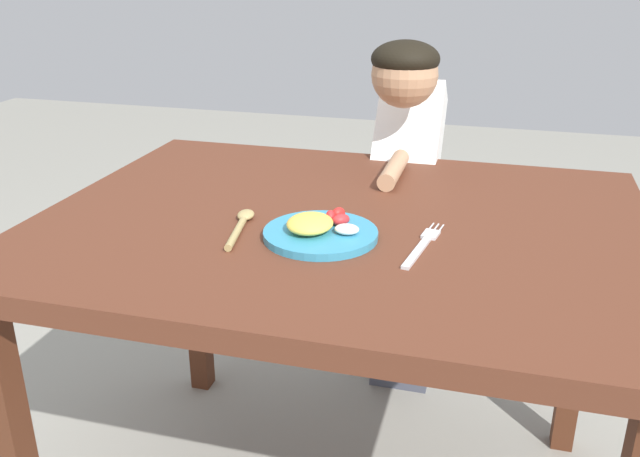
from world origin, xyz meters
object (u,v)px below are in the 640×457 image
object	(u,v)px
fork	(423,245)
spoon	(241,224)
plate	(320,231)
person	(405,211)

from	to	relation	value
fork	spoon	distance (m)	0.34
plate	spoon	distance (m)	0.16
fork	spoon	xyz separation A→B (m)	(-0.34, -0.00, 0.00)
fork	plate	bearing A→B (deg)	102.20
spoon	person	size ratio (longest dim) A/B	0.18
plate	fork	size ratio (longest dim) A/B	0.98
fork	person	distance (m)	0.64
fork	person	xyz separation A→B (m)	(-0.12, 0.60, -0.17)
fork	spoon	world-z (taller)	spoon
plate	fork	bearing A→B (deg)	3.52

